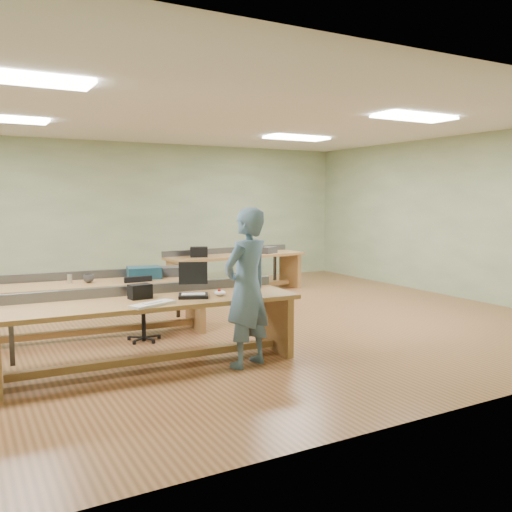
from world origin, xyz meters
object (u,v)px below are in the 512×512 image
camera_bag (140,292)px  parts_bin_grey (163,271)px  laptop_base (193,296)px  mug (89,278)px  parts_bin_teal (144,272)px  workbench_front (150,316)px  workbench_mid (90,296)px  task_chair (143,317)px  person (247,288)px  workbench_back (235,264)px  drinks_can (70,279)px

camera_bag → parts_bin_grey: 1.76m
laptop_base → mug: bearing=138.0°
camera_bag → parts_bin_teal: 1.56m
workbench_front → camera_bag: bearing=134.1°
workbench_front → mug: size_ratio=24.15×
camera_bag → workbench_mid: bearing=91.1°
workbench_mid → laptop_base: size_ratio=9.65×
task_chair → mug: bearing=142.3°
workbench_mid → task_chair: (0.57, -0.45, -0.26)m
task_chair → parts_bin_grey: 0.88m
workbench_front → workbench_mid: 1.60m
workbench_front → laptop_base: workbench_front is taller
parts_bin_teal → mug: bearing=-177.9°
workbench_front → person: bearing=-24.9°
workbench_mid → person: size_ratio=1.79×
task_chair → mug: size_ratio=6.02×
mug → workbench_front: bearing=-77.9°
workbench_mid → workbench_back: size_ratio=1.09×
person → workbench_front: bearing=-48.0°
parts_bin_teal → mug: (-0.76, -0.03, -0.02)m
workbench_front → drinks_can: size_ratio=29.04×
person → drinks_can: 2.57m
task_chair → parts_bin_grey: (0.48, 0.54, 0.51)m
person → drinks_can: bearing=-74.6°
parts_bin_teal → workbench_front: bearing=-105.1°
workbench_mid → workbench_back: same height
person → laptop_base: (-0.48, 0.38, -0.11)m
workbench_mid → person: 2.43m
workbench_back → person: person is taller
workbench_front → task_chair: (0.25, 1.12, -0.26)m
parts_bin_teal → workbench_back: bearing=41.3°
drinks_can → mug: bearing=-10.6°
task_chair → workbench_mid: bearing=140.2°
person → parts_bin_grey: (-0.21, 2.15, -0.06)m
workbench_mid → drinks_can: (-0.24, 0.02, 0.25)m
workbench_front → parts_bin_teal: bearing=77.5°
person → parts_bin_grey: person is taller
workbench_mid → parts_bin_teal: (0.74, 0.00, 0.27)m
workbench_mid → parts_bin_grey: 1.08m
camera_bag → parts_bin_teal: (0.50, 1.48, -0.00)m
parts_bin_teal → parts_bin_grey: 0.32m
parts_bin_teal → drinks_can: size_ratio=3.92×
workbench_mid → task_chair: size_ratio=3.80×
workbench_back → person: (-2.01, -4.28, 0.32)m
person → mug: person is taller
laptop_base → parts_bin_grey: size_ratio=0.69×
workbench_back → parts_bin_grey: size_ratio=6.13×
laptop_base → parts_bin_grey: bearing=103.8°
workbench_back → parts_bin_teal: bearing=-143.4°
workbench_front → task_chair: size_ratio=4.01×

